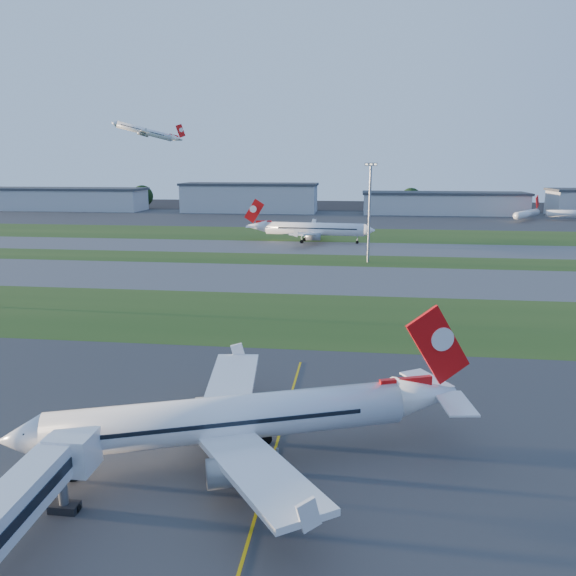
% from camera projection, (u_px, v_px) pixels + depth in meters
% --- Properties ---
extents(ground, '(700.00, 700.00, 0.00)m').
position_uv_depth(ground, '(203.00, 487.00, 45.81)').
color(ground, black).
rests_on(ground, ground).
extents(apron_near, '(300.00, 70.00, 0.01)m').
position_uv_depth(apron_near, '(203.00, 487.00, 45.81)').
color(apron_near, '#333335').
rests_on(apron_near, ground).
extents(grass_strip_a, '(300.00, 34.00, 0.01)m').
position_uv_depth(grass_strip_a, '(285.00, 317.00, 96.16)').
color(grass_strip_a, '#224416').
rests_on(grass_strip_a, ground).
extents(taxiway_a, '(300.00, 32.00, 0.01)m').
position_uv_depth(taxiway_a, '(303.00, 278.00, 128.11)').
color(taxiway_a, '#515154').
rests_on(taxiway_a, ground).
extents(grass_strip_b, '(300.00, 18.00, 0.01)m').
position_uv_depth(grass_strip_b, '(312.00, 260.00, 152.32)').
color(grass_strip_b, '#224416').
rests_on(grass_strip_b, ground).
extents(taxiway_b, '(300.00, 26.00, 0.01)m').
position_uv_depth(taxiway_b, '(318.00, 248.00, 173.62)').
color(taxiway_b, '#515154').
rests_on(taxiway_b, ground).
extents(grass_strip_c, '(300.00, 40.00, 0.01)m').
position_uv_depth(grass_strip_c, '(324.00, 235.00, 205.57)').
color(grass_strip_c, '#224416').
rests_on(grass_strip_c, ground).
extents(apron_far, '(400.00, 80.00, 0.01)m').
position_uv_depth(apron_far, '(332.00, 219.00, 263.67)').
color(apron_far, '#333335').
rests_on(apron_far, ground).
extents(yellow_line, '(0.25, 60.00, 0.02)m').
position_uv_depth(yellow_line, '(263.00, 491.00, 45.21)').
color(yellow_line, gold).
rests_on(yellow_line, ground).
extents(airliner_parked, '(36.29, 30.70, 11.83)m').
position_uv_depth(airliner_parked, '(235.00, 419.00, 48.72)').
color(airliner_parked, white).
rests_on(airliner_parked, ground).
extents(airliner_taxiing, '(40.24, 34.02, 12.55)m').
position_uv_depth(airliner_taxiing, '(314.00, 229.00, 184.24)').
color(airliner_taxiing, white).
rests_on(airliner_taxiing, ground).
extents(airliner_departing, '(28.52, 23.93, 9.02)m').
position_uv_depth(airliner_departing, '(145.00, 131.00, 241.09)').
color(airliner_departing, white).
extents(mini_jet_near, '(17.40, 24.70, 9.48)m').
position_uv_depth(mini_jet_near, '(527.00, 214.00, 252.47)').
color(mini_jet_near, white).
rests_on(mini_jet_near, ground).
extents(mini_jet_far, '(28.63, 5.54, 9.48)m').
position_uv_depth(mini_jet_far, '(576.00, 213.00, 254.22)').
color(mini_jet_far, white).
rests_on(mini_jet_far, ground).
extents(light_mast_centre, '(3.20, 0.70, 25.80)m').
position_uv_depth(light_mast_centre, '(370.00, 206.00, 145.33)').
color(light_mast_centre, gray).
rests_on(light_mast_centre, ground).
extents(hangar_far_west, '(91.80, 23.00, 12.20)m').
position_uv_depth(hangar_far_west, '(63.00, 199.00, 309.37)').
color(hangar_far_west, '#94979B').
rests_on(hangar_far_west, ground).
extents(hangar_west, '(71.40, 23.00, 15.20)m').
position_uv_depth(hangar_west, '(250.00, 198.00, 296.44)').
color(hangar_west, '#94979B').
rests_on(hangar_west, ground).
extents(hangar_east, '(81.60, 23.00, 11.20)m').
position_uv_depth(hangar_east, '(443.00, 203.00, 284.88)').
color(hangar_east, '#94979B').
rests_on(hangar_east, ground).
extents(tree_far_west, '(11.00, 11.00, 12.00)m').
position_uv_depth(tree_far_west, '(9.00, 196.00, 326.68)').
color(tree_far_west, black).
rests_on(tree_far_west, ground).
extents(tree_west, '(12.10, 12.10, 13.20)m').
position_uv_depth(tree_west, '(142.00, 196.00, 318.87)').
color(tree_west, black).
rests_on(tree_west, ground).
extents(tree_mid_west, '(9.90, 9.90, 10.80)m').
position_uv_depth(tree_mid_west, '(299.00, 200.00, 304.49)').
color(tree_mid_west, black).
rests_on(tree_mid_west, ground).
extents(tree_mid_east, '(11.55, 11.55, 12.60)m').
position_uv_depth(tree_mid_east, '(411.00, 199.00, 299.98)').
color(tree_mid_east, black).
rests_on(tree_mid_east, ground).
extents(tree_east, '(10.45, 10.45, 11.40)m').
position_uv_depth(tree_east, '(559.00, 201.00, 289.18)').
color(tree_east, black).
rests_on(tree_east, ground).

